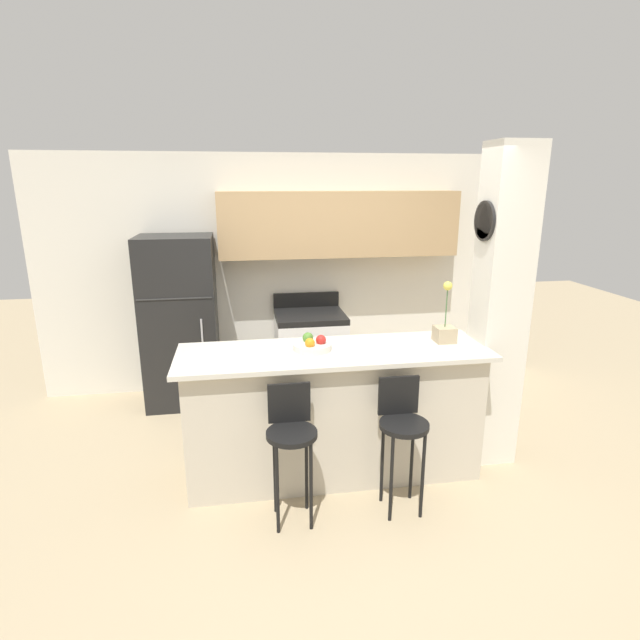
% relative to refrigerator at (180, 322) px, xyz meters
% --- Properties ---
extents(ground_plane, '(14.00, 14.00, 0.00)m').
position_rel_refrigerator_xyz_m(ground_plane, '(1.30, -1.57, -0.87)').
color(ground_plane, tan).
extents(wall_back, '(5.60, 0.38, 2.55)m').
position_rel_refrigerator_xyz_m(wall_back, '(1.45, 0.29, 0.62)').
color(wall_back, silver).
rests_on(wall_back, ground_plane).
extents(pillar_right, '(0.38, 0.32, 2.55)m').
position_rel_refrigerator_xyz_m(pillar_right, '(2.63, -1.53, 0.41)').
color(pillar_right, silver).
rests_on(pillar_right, ground_plane).
extents(counter_bar, '(2.35, 0.71, 1.04)m').
position_rel_refrigerator_xyz_m(counter_bar, '(1.30, -1.57, -0.35)').
color(counter_bar, beige).
rests_on(counter_bar, ground_plane).
extents(refrigerator, '(0.73, 0.63, 1.75)m').
position_rel_refrigerator_xyz_m(refrigerator, '(0.00, 0.00, 0.00)').
color(refrigerator, black).
rests_on(refrigerator, ground_plane).
extents(stove_range, '(0.73, 0.65, 1.07)m').
position_rel_refrigerator_xyz_m(stove_range, '(1.34, -0.00, -0.41)').
color(stove_range, white).
rests_on(stove_range, ground_plane).
extents(bar_stool_left, '(0.34, 0.34, 0.96)m').
position_rel_refrigerator_xyz_m(bar_stool_left, '(0.92, -2.08, -0.24)').
color(bar_stool_left, black).
rests_on(bar_stool_left, ground_plane).
extents(bar_stool_right, '(0.34, 0.34, 0.96)m').
position_rel_refrigerator_xyz_m(bar_stool_right, '(1.69, -2.08, -0.24)').
color(bar_stool_right, black).
rests_on(bar_stool_right, ground_plane).
extents(orchid_vase, '(0.15, 0.15, 0.49)m').
position_rel_refrigerator_xyz_m(orchid_vase, '(2.20, -1.51, 0.27)').
color(orchid_vase, tan).
rests_on(orchid_vase, counter_bar).
extents(fruit_bowl, '(0.29, 0.29, 0.12)m').
position_rel_refrigerator_xyz_m(fruit_bowl, '(1.14, -1.54, 0.20)').
color(fruit_bowl, silver).
rests_on(fruit_bowl, counter_bar).
extents(trash_bin, '(0.28, 0.28, 0.38)m').
position_rel_refrigerator_xyz_m(trash_bin, '(0.59, -0.20, -0.68)').
color(trash_bin, '#59595B').
rests_on(trash_bin, ground_plane).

